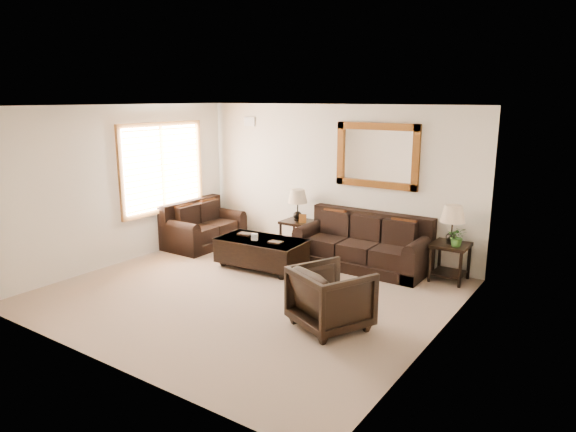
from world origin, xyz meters
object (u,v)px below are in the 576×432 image
Objects in this scene: sofa at (363,247)px; loveseat at (202,229)px; end_table_left at (298,211)px; coffee_table at (261,250)px; armchair at (331,295)px; end_table_right at (452,232)px.

sofa is 1.45× the size of loveseat.
end_table_left is 0.77× the size of coffee_table.
end_table_left is at bearing -24.81° from armchair.
end_table_left is (1.75, 0.71, 0.45)m from loveseat.
end_table_left is 1.26m from coffee_table.
coffee_table is (-2.81, -1.17, -0.48)m from end_table_right.
armchair is (3.90, -1.83, 0.12)m from loveseat.
armchair is at bearing -115.06° from loveseat.
sofa reaches higher than coffee_table.
end_table_right is at bearing 4.88° from sofa.
coffee_table is (1.80, -0.47, -0.00)m from loveseat.
coffee_table is at bearing -104.57° from loveseat.
end_table_right is (4.60, 0.70, 0.47)m from loveseat.
sofa is 1.83× the size of end_table_right.
coffee_table is (0.04, -1.17, -0.45)m from end_table_left.
sofa is 3.23m from loveseat.
sofa is 1.51m from end_table_right.
end_table_right is 3.08m from coffee_table.
loveseat is (-3.17, -0.58, -0.01)m from sofa.
loveseat is at bearing -171.36° from end_table_right.
end_table_right reaches higher than end_table_left.
armchair is (2.15, -2.53, -0.33)m from end_table_left.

